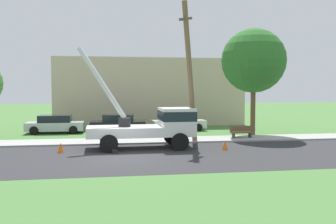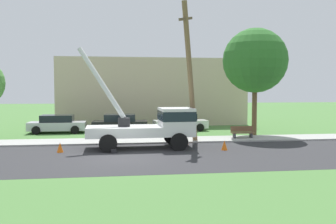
# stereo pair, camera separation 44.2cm
# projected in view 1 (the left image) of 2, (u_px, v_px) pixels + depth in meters

# --- Properties ---
(ground_plane) EXTENTS (120.00, 120.00, 0.00)m
(ground_plane) POSITION_uv_depth(u_px,v_px,m) (118.00, 131.00, 30.97)
(ground_plane) COLOR #477538
(road_asphalt) EXTENTS (80.00, 8.55, 0.01)m
(road_asphalt) POSITION_uv_depth(u_px,v_px,m) (124.00, 157.00, 19.14)
(road_asphalt) COLOR #2B2B2D
(road_asphalt) RESTS_ON ground
(sidewalk_strip) EXTENTS (80.00, 2.67, 0.10)m
(sidewalk_strip) POSITION_uv_depth(u_px,v_px,m) (121.00, 141.00, 24.66)
(sidewalk_strip) COLOR #9E9E99
(sidewalk_strip) RESTS_ON ground
(utility_truck) EXTENTS (6.82, 3.21, 5.98)m
(utility_truck) POSITION_uv_depth(u_px,v_px,m) (155.00, 124.00, 22.02)
(utility_truck) COLOR silver
(utility_truck) RESTS_ON ground
(leaning_utility_pole) EXTENTS (1.71, 2.41, 8.86)m
(leaning_utility_pole) POSITION_uv_depth(u_px,v_px,m) (190.00, 72.00, 23.55)
(leaning_utility_pole) COLOR brown
(leaning_utility_pole) RESTS_ON ground
(traffic_cone_ahead) EXTENTS (0.36, 0.36, 0.56)m
(traffic_cone_ahead) POSITION_uv_depth(u_px,v_px,m) (225.00, 145.00, 21.32)
(traffic_cone_ahead) COLOR orange
(traffic_cone_ahead) RESTS_ON ground
(traffic_cone_behind) EXTENTS (0.36, 0.36, 0.56)m
(traffic_cone_behind) POSITION_uv_depth(u_px,v_px,m) (61.00, 148.00, 20.39)
(traffic_cone_behind) COLOR orange
(traffic_cone_behind) RESTS_ON ground
(traffic_cone_curbside) EXTENTS (0.36, 0.36, 0.56)m
(traffic_cone_curbside) POSITION_uv_depth(u_px,v_px,m) (186.00, 140.00, 23.52)
(traffic_cone_curbside) COLOR orange
(traffic_cone_curbside) RESTS_ON ground
(parked_sedan_silver) EXTENTS (4.41, 2.03, 1.42)m
(parked_sedan_silver) POSITION_uv_depth(u_px,v_px,m) (55.00, 124.00, 29.44)
(parked_sedan_silver) COLOR #B7B7BF
(parked_sedan_silver) RESTS_ON ground
(parked_sedan_black) EXTENTS (4.49, 2.18, 1.42)m
(parked_sedan_black) POSITION_uv_depth(u_px,v_px,m) (118.00, 123.00, 30.36)
(parked_sedan_black) COLOR black
(parked_sedan_black) RESTS_ON ground
(parked_sedan_white) EXTENTS (4.53, 2.25, 1.42)m
(parked_sedan_white) POSITION_uv_depth(u_px,v_px,m) (178.00, 122.00, 31.24)
(parked_sedan_white) COLOR silver
(parked_sedan_white) RESTS_ON ground
(park_bench) EXTENTS (1.60, 0.45, 0.90)m
(park_bench) POSITION_uv_depth(u_px,v_px,m) (241.00, 132.00, 26.01)
(park_bench) COLOR brown
(park_bench) RESTS_ON ground
(roadside_tree_near) EXTENTS (4.76, 4.76, 7.95)m
(roadside_tree_near) POSITION_uv_depth(u_px,v_px,m) (254.00, 61.00, 27.69)
(roadside_tree_near) COLOR brown
(roadside_tree_near) RESTS_ON ground
(lowrise_building_backdrop) EXTENTS (18.00, 6.00, 6.40)m
(lowrise_building_backdrop) POSITION_uv_depth(u_px,v_px,m) (149.00, 92.00, 37.56)
(lowrise_building_backdrop) COLOR #C6B293
(lowrise_building_backdrop) RESTS_ON ground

